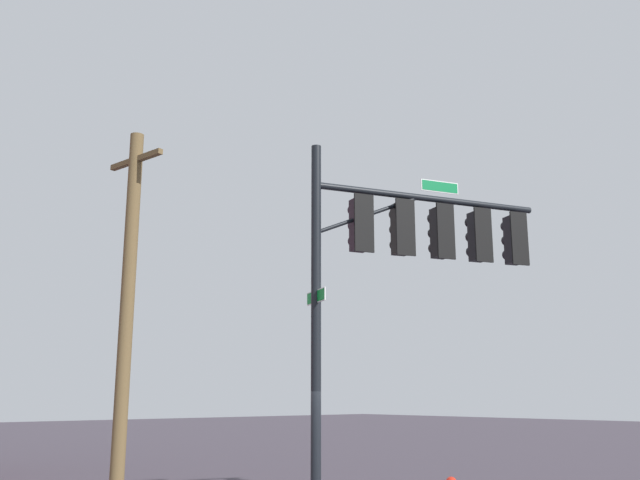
{
  "coord_description": "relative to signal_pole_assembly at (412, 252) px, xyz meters",
  "views": [
    {
      "loc": [
        -9.0,
        -10.48,
        2.42
      ],
      "look_at": [
        0.12,
        0.02,
        5.51
      ],
      "focal_mm": 39.48,
      "sensor_mm": 36.0,
      "label": 1
    }
  ],
  "objects": [
    {
      "name": "signal_pole_assembly",
      "position": [
        0.0,
        0.0,
        0.0
      ],
      "size": [
        5.27,
        2.3,
        7.48
      ],
      "color": "black",
      "rests_on": "ground_plane"
    },
    {
      "name": "utility_pole",
      "position": [
        -4.39,
        4.25,
        -1.19
      ],
      "size": [
        0.4,
        1.8,
        8.19
      ],
      "color": "brown",
      "rests_on": "ground_plane"
    }
  ]
}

